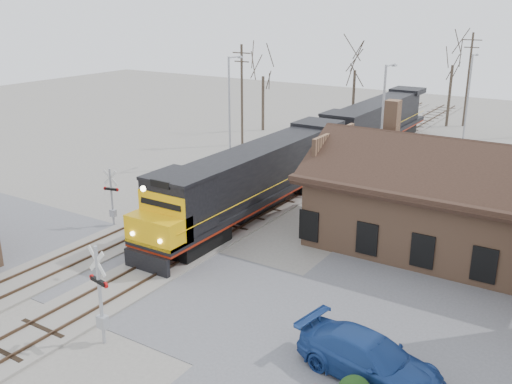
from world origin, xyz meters
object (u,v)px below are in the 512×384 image
depot (446,208)px  locomotive_lead (251,180)px  parked_car (370,359)px  locomotive_trailing (373,124)px

depot → locomotive_lead: bearing=-172.2°
parked_car → locomotive_trailing: bearing=31.3°
locomotive_lead → parked_car: locomotive_lead is taller
locomotive_lead → locomotive_trailing: bearing=90.0°
locomotive_lead → parked_car: size_ratio=3.66×
locomotive_trailing → parked_car: locomotive_trailing is taller
locomotive_trailing → parked_car: bearing=-68.7°
locomotive_lead → locomotive_trailing: locomotive_lead is taller
depot → parked_car: size_ratio=2.64×
locomotive_lead → parked_car: (13.00, -11.95, -1.62)m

